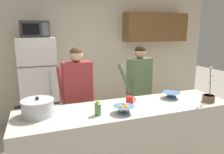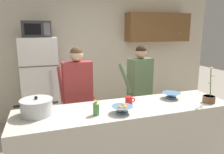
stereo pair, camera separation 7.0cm
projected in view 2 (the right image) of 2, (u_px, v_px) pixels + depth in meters
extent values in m
cube|color=beige|center=(86.00, 55.00, 4.54)|extent=(6.00, 0.12, 2.60)
cube|color=brown|center=(158.00, 27.00, 4.71)|extent=(1.47, 0.34, 0.62)
sphere|color=gold|center=(180.00, 33.00, 4.73)|extent=(0.03, 0.03, 0.03)
cube|color=beige|center=(126.00, 142.00, 2.60)|extent=(2.59, 0.68, 0.92)
cube|color=white|center=(41.00, 83.00, 3.92)|extent=(0.64, 0.64, 1.69)
cube|color=#333333|center=(39.00, 66.00, 3.54)|extent=(0.63, 0.01, 0.01)
cylinder|color=#B2B2B7|center=(52.00, 92.00, 3.67)|extent=(0.02, 0.02, 0.76)
cube|color=#2D2D30|center=(37.00, 29.00, 3.69)|extent=(0.48, 0.36, 0.28)
cube|color=black|center=(33.00, 29.00, 3.50)|extent=(0.26, 0.01, 0.18)
cube|color=#59595B|center=(47.00, 29.00, 3.57)|extent=(0.11, 0.01, 0.21)
cylinder|color=black|center=(84.00, 128.00, 3.15)|extent=(0.11, 0.11, 0.77)
cylinder|color=black|center=(74.00, 129.00, 3.10)|extent=(0.11, 0.11, 0.77)
cube|color=#993333|center=(77.00, 83.00, 2.97)|extent=(0.41, 0.22, 0.61)
sphere|color=#D8A884|center=(76.00, 55.00, 2.88)|extent=(0.19, 0.19, 0.19)
sphere|color=#4C3823|center=(76.00, 53.00, 2.88)|extent=(0.18, 0.18, 0.18)
cylinder|color=#993333|center=(89.00, 81.00, 3.16)|extent=(0.10, 0.37, 0.47)
cylinder|color=#993333|center=(62.00, 84.00, 3.01)|extent=(0.10, 0.37, 0.47)
cylinder|color=#726656|center=(142.00, 115.00, 3.61)|extent=(0.11, 0.11, 0.77)
cylinder|color=#726656|center=(136.00, 117.00, 3.53)|extent=(0.11, 0.11, 0.77)
cube|color=#59724C|center=(140.00, 77.00, 3.42)|extent=(0.44, 0.31, 0.61)
sphere|color=tan|center=(141.00, 53.00, 3.34)|extent=(0.18, 0.18, 0.18)
sphere|color=black|center=(141.00, 51.00, 3.33)|extent=(0.18, 0.18, 0.18)
cylinder|color=#59724C|center=(144.00, 75.00, 3.64)|extent=(0.18, 0.37, 0.47)
cylinder|color=#59724C|center=(126.00, 78.00, 3.41)|extent=(0.18, 0.37, 0.47)
cylinder|color=silver|center=(37.00, 108.00, 2.25)|extent=(0.33, 0.33, 0.16)
cylinder|color=silver|center=(36.00, 100.00, 2.23)|extent=(0.34, 0.34, 0.02)
sphere|color=black|center=(36.00, 98.00, 2.23)|extent=(0.04, 0.04, 0.04)
cube|color=black|center=(17.00, 106.00, 2.18)|extent=(0.06, 0.02, 0.02)
cube|color=black|center=(55.00, 102.00, 2.31)|extent=(0.06, 0.02, 0.02)
cylinder|color=red|center=(129.00, 100.00, 2.59)|extent=(0.09, 0.09, 0.10)
torus|color=red|center=(133.00, 100.00, 2.61)|extent=(0.06, 0.01, 0.06)
cylinder|color=#4C7299|center=(122.00, 112.00, 2.31)|extent=(0.13, 0.13, 0.02)
cone|color=#4C7299|center=(122.00, 109.00, 2.31)|extent=(0.24, 0.24, 0.06)
sphere|color=tan|center=(120.00, 109.00, 2.27)|extent=(0.07, 0.07, 0.07)
sphere|color=tan|center=(124.00, 106.00, 2.34)|extent=(0.07, 0.07, 0.07)
sphere|color=tan|center=(125.00, 109.00, 2.27)|extent=(0.07, 0.07, 0.07)
cylinder|color=#4C7299|center=(171.00, 98.00, 2.81)|extent=(0.13, 0.13, 0.02)
cone|color=#4C7299|center=(171.00, 95.00, 2.80)|extent=(0.24, 0.24, 0.06)
cylinder|color=#4C8C4C|center=(96.00, 109.00, 2.25)|extent=(0.07, 0.07, 0.13)
cone|color=#4C8C4C|center=(96.00, 103.00, 2.24)|extent=(0.07, 0.07, 0.02)
cylinder|color=gold|center=(96.00, 102.00, 2.23)|extent=(0.04, 0.04, 0.02)
cylinder|color=brown|center=(209.00, 99.00, 2.65)|extent=(0.15, 0.15, 0.09)
cylinder|color=#38281E|center=(209.00, 96.00, 2.64)|extent=(0.13, 0.14, 0.01)
cylinder|color=#4C7238|center=(211.00, 81.00, 2.60)|extent=(0.01, 0.05, 0.38)
ellipsoid|color=pink|center=(210.00, 83.00, 2.62)|extent=(0.04, 0.03, 0.02)
ellipsoid|color=pink|center=(213.00, 76.00, 2.57)|extent=(0.04, 0.03, 0.02)
ellipsoid|color=pink|center=(212.00, 68.00, 2.56)|extent=(0.04, 0.03, 0.02)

